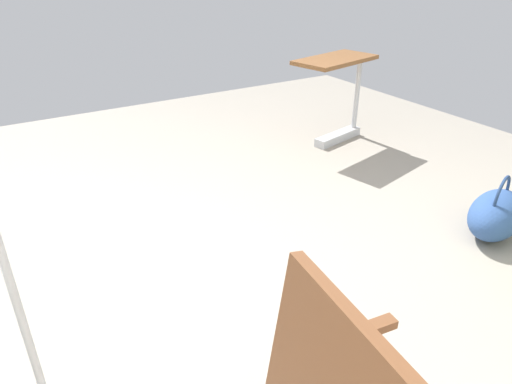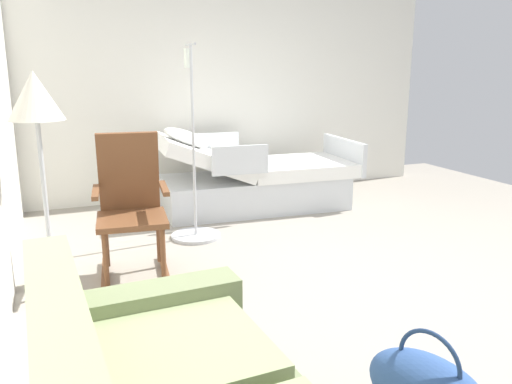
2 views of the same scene
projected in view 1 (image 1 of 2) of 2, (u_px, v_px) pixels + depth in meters
ground_plane at (248, 251)px, 2.93m from camera, size 6.88×6.88×0.00m
overbed_table at (338, 89)px, 4.37m from camera, size 0.88×0.56×0.84m
duffel_bag at (496, 214)px, 3.04m from camera, size 0.63×0.48×0.43m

